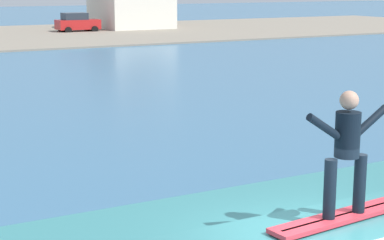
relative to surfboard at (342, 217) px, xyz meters
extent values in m
cube|color=#D8333F|center=(0.00, 0.00, 0.00)|extent=(2.28, 0.57, 0.06)
cube|color=black|center=(0.00, 0.00, 0.03)|extent=(2.07, 0.24, 0.01)
cylinder|color=black|center=(-0.24, -0.02, 0.42)|extent=(0.16, 0.16, 0.78)
cylinder|color=black|center=(0.26, -0.02, 0.42)|extent=(0.16, 0.16, 0.78)
cylinder|color=black|center=(0.01, -0.02, 1.10)|extent=(0.32, 0.32, 0.58)
sphere|color=tan|center=(0.01, -0.02, 1.54)|extent=(0.24, 0.24, 0.24)
cylinder|color=black|center=(-0.38, -0.02, 1.24)|extent=(0.52, 0.10, 0.38)
cylinder|color=black|center=(0.40, -0.02, 1.24)|extent=(0.52, 0.10, 0.38)
cube|color=red|center=(14.97, 53.68, -0.79)|extent=(3.96, 1.93, 0.90)
cube|color=#262D38|center=(14.68, 53.68, -0.02)|extent=(2.18, 1.73, 0.64)
cylinder|color=black|center=(16.26, 54.70, -1.24)|extent=(0.64, 0.22, 0.64)
cylinder|color=black|center=(16.26, 52.67, -1.24)|extent=(0.64, 0.22, 0.64)
cylinder|color=black|center=(13.69, 54.70, -1.24)|extent=(0.64, 0.22, 0.64)
cylinder|color=black|center=(13.69, 52.67, -1.24)|extent=(0.64, 0.22, 0.64)
cube|color=silver|center=(21.42, 56.03, 0.81)|extent=(6.62, 7.70, 4.74)
camera|label=1|loc=(-5.60, -6.16, 2.96)|focal=61.57mm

